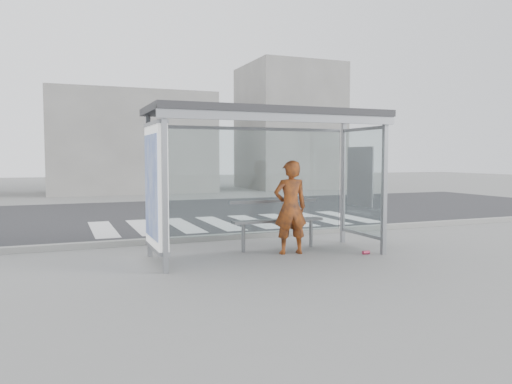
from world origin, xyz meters
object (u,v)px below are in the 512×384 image
Objects in this scene: bus_shelter at (247,146)px; person at (290,207)px; soda_can at (366,252)px; bench at (278,220)px.

person is at bearing -4.77° from bus_shelter.
person is 13.06× the size of soda_can.
person is at bearing 155.45° from soda_can.
soda_can is at bearing -17.22° from bus_shelter.
bench is 13.94× the size of soda_can.
bus_shelter reaches higher than person.
soda_can is (1.29, -1.08, -0.52)m from bench.
person is 0.59m from bench.
bus_shelter is 2.47× the size of person.
person is 0.94× the size of bench.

